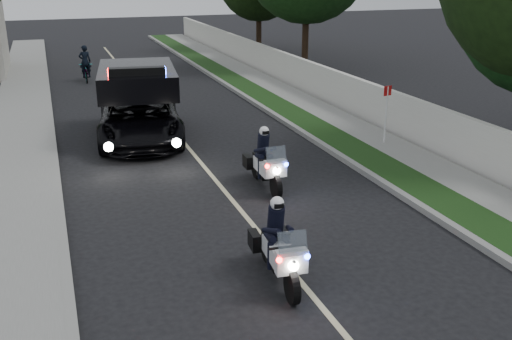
{
  "coord_description": "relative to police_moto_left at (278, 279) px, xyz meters",
  "views": [
    {
      "loc": [
        -4.01,
        -8.46,
        5.59
      ],
      "look_at": [
        0.38,
        3.8,
        1.0
      ],
      "focal_mm": 41.0,
      "sensor_mm": 36.0,
      "label": 1
    }
  ],
  "objects": [
    {
      "name": "ground",
      "position": [
        0.36,
        -0.5,
        0.0
      ],
      "size": [
        120.0,
        120.0,
        0.0
      ],
      "primitive_type": "plane",
      "color": "black",
      "rests_on": "ground"
    },
    {
      "name": "curb_right",
      "position": [
        4.46,
        9.5,
        0.07
      ],
      "size": [
        0.2,
        60.0,
        0.15
      ],
      "primitive_type": "cube",
      "color": "gray",
      "rests_on": "ground"
    },
    {
      "name": "grass_verge",
      "position": [
        5.16,
        9.5,
        0.08
      ],
      "size": [
        1.2,
        60.0,
        0.16
      ],
      "primitive_type": "cube",
      "color": "#193814",
      "rests_on": "ground"
    },
    {
      "name": "sidewalk_right",
      "position": [
        6.46,
        9.5,
        0.08
      ],
      "size": [
        1.4,
        60.0,
        0.16
      ],
      "primitive_type": "cube",
      "color": "gray",
      "rests_on": "ground"
    },
    {
      "name": "property_wall",
      "position": [
        7.46,
        9.5,
        0.75
      ],
      "size": [
        0.22,
        60.0,
        1.5
      ],
      "primitive_type": "cube",
      "color": "beige",
      "rests_on": "ground"
    },
    {
      "name": "curb_left",
      "position": [
        -3.74,
        9.5,
        0.07
      ],
      "size": [
        0.2,
        60.0,
        0.15
      ],
      "primitive_type": "cube",
      "color": "gray",
      "rests_on": "ground"
    },
    {
      "name": "sidewalk_left",
      "position": [
        -4.84,
        9.5,
        0.08
      ],
      "size": [
        2.0,
        60.0,
        0.16
      ],
      "primitive_type": "cube",
      "color": "gray",
      "rests_on": "ground"
    },
    {
      "name": "lane_marking",
      "position": [
        0.36,
        9.5,
        0.0
      ],
      "size": [
        0.12,
        50.0,
        0.01
      ],
      "primitive_type": "cube",
      "color": "#BFB78C",
      "rests_on": "ground"
    },
    {
      "name": "police_moto_left",
      "position": [
        0.0,
        0.0,
        0.0
      ],
      "size": [
        0.83,
        1.97,
        1.63
      ],
      "primitive_type": null,
      "rotation": [
        0.0,
        0.0,
        -0.09
      ],
      "color": "silver",
      "rests_on": "ground"
    },
    {
      "name": "police_moto_right",
      "position": [
        1.47,
        4.61,
        0.0
      ],
      "size": [
        0.74,
        1.95,
        1.64
      ],
      "primitive_type": null,
      "rotation": [
        0.0,
        0.0,
        -0.03
      ],
      "color": "silver",
      "rests_on": "ground"
    },
    {
      "name": "police_suv",
      "position": [
        -0.91,
        10.26,
        0.0
      ],
      "size": [
        3.39,
        6.03,
        2.79
      ],
      "primitive_type": "imported",
      "rotation": [
        0.0,
        0.0,
        -0.13
      ],
      "color": "black",
      "rests_on": "ground"
    },
    {
      "name": "bicycle",
      "position": [
        -1.83,
        21.61,
        0.0
      ],
      "size": [
        0.7,
        1.84,
        0.95
      ],
      "primitive_type": "imported",
      "rotation": [
        0.0,
        0.0,
        -0.03
      ],
      "color": "black",
      "rests_on": "ground"
    },
    {
      "name": "cyclist",
      "position": [
        -1.83,
        21.61,
        0.0
      ],
      "size": [
        0.61,
        0.44,
        1.61
      ],
      "primitive_type": "imported",
      "rotation": [
        0.0,
        0.0,
        3.24
      ],
      "color": "black",
      "rests_on": "ground"
    },
    {
      "name": "sign_post",
      "position": [
        6.36,
        6.72,
        0.0
      ],
      "size": [
        0.39,
        0.39,
        2.07
      ],
      "primitive_type": null,
      "rotation": [
        0.0,
        0.0,
        0.23
      ],
      "color": "#A10B11",
      "rests_on": "ground"
    },
    {
      "name": "tree_right_d",
      "position": [
        10.07,
        21.27,
        0.0
      ],
      "size": [
        8.12,
        8.12,
        11.48
      ],
      "primitive_type": null,
      "rotation": [
        0.0,
        0.0,
        -0.2
      ],
      "color": "#193E14",
      "rests_on": "ground"
    },
    {
      "name": "tree_right_e",
      "position": [
        10.15,
        29.07,
        0.0
      ],
      "size": [
        6.38,
        6.38,
        9.1
      ],
      "primitive_type": null,
      "rotation": [
        0.0,
        0.0,
        0.19
      ],
      "color": "black",
      "rests_on": "ground"
    }
  ]
}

